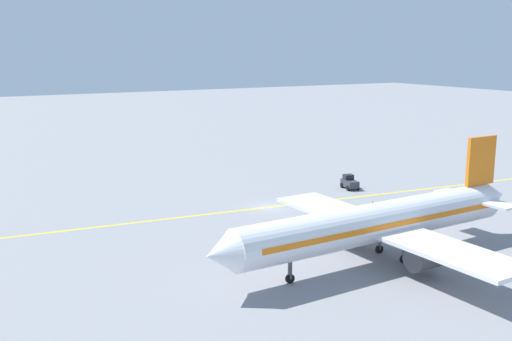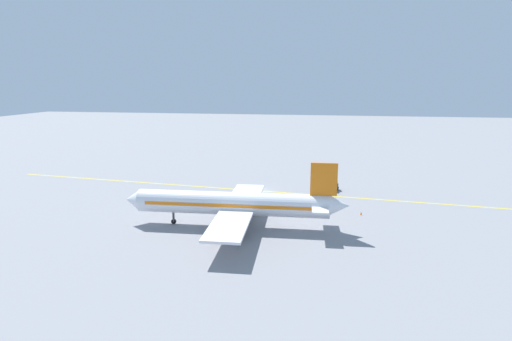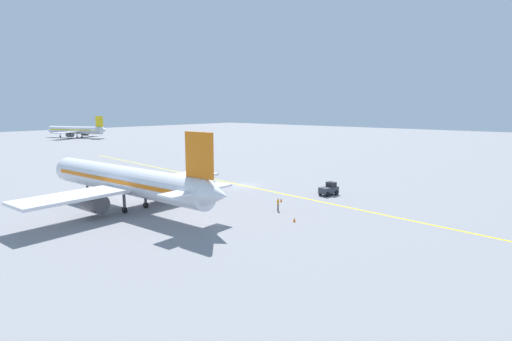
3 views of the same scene
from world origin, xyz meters
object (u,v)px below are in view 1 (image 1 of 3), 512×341
ground_crew_worker (412,202)px  traffic_cone_mid_apron (373,202)px  baggage_tug_dark (350,182)px  traffic_cone_near_nose (456,208)px  airplane_at_gate (380,223)px

ground_crew_worker → traffic_cone_mid_apron: 5.02m
baggage_tug_dark → ground_crew_worker: 12.50m
ground_crew_worker → traffic_cone_mid_apron: (4.19, 2.69, -0.63)m
baggage_tug_dark → traffic_cone_near_nose: baggage_tug_dark is taller
traffic_cone_near_nose → traffic_cone_mid_apron: size_ratio=1.00×
airplane_at_gate → traffic_cone_mid_apron: (16.23, -12.86, -3.43)m
baggage_tug_dark → traffic_cone_mid_apron: 8.79m
ground_crew_worker → baggage_tug_dark: bearing=-0.5°
traffic_cone_mid_apron → airplane_at_gate: bearing=141.6°
airplane_at_gate → traffic_cone_mid_apron: 20.99m
airplane_at_gate → traffic_cone_mid_apron: size_ratio=64.57×
baggage_tug_dark → traffic_cone_mid_apron: baggage_tug_dark is taller
baggage_tug_dark → traffic_cone_near_nose: size_ratio=5.90×
airplane_at_gate → baggage_tug_dark: size_ratio=10.95×
airplane_at_gate → ground_crew_worker: 19.86m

